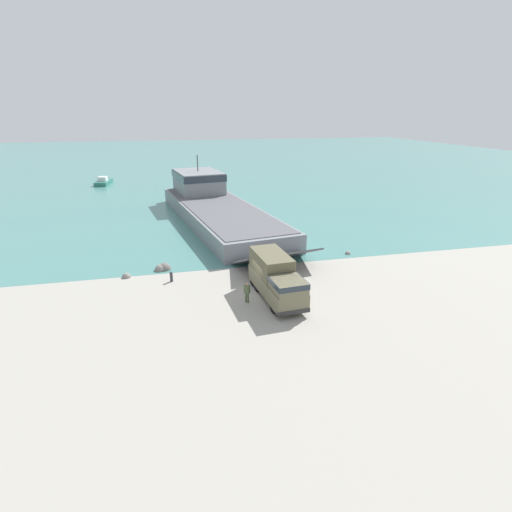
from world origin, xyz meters
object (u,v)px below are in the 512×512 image
Objects in this scene: military_truck at (276,278)px; moored_boat_a at (104,182)px; mooring_bollard at (171,276)px; landing_craft at (213,204)px; soldier_on_ramp at (247,291)px.

military_truck is 1.25× the size of moored_boat_a.
military_truck is at bearing -32.38° from mooring_bollard.
landing_craft is 39.94× the size of mooring_bollard.
military_truck reaches higher than mooring_bollard.
military_truck is at bearing -95.96° from landing_craft.
landing_craft is at bearing -51.25° from moored_boat_a.
soldier_on_ramp is at bearing -101.08° from landing_craft.
mooring_bollard is at bearing -69.03° from moored_boat_a.
landing_craft reaches higher than mooring_bollard.
military_truck is 4.54× the size of soldier_on_ramp.
soldier_on_ramp is at bearing -65.02° from moored_boat_a.
moored_boat_a is 53.86m from mooring_bollard.
mooring_bollard is (-6.42, -21.53, -1.36)m from landing_craft.
soldier_on_ramp is 60.46m from moored_boat_a.
military_truck is 60.87m from moored_boat_a.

